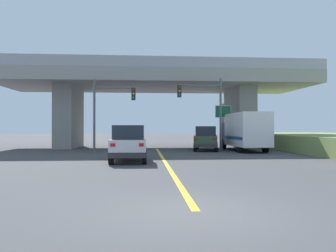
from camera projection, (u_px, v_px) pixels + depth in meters
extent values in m
plane|color=#424244|center=(156.00, 147.00, 31.73)|extent=(160.00, 160.00, 0.00)
cube|color=gray|center=(156.00, 82.00, 31.77)|extent=(29.16, 9.69, 1.16)
cube|color=gray|center=(69.00, 117.00, 31.14)|extent=(1.67, 5.81, 5.82)
cube|color=gray|center=(239.00, 118.00, 32.36)|extent=(1.67, 5.81, 5.82)
cube|color=#9EA0A5|center=(158.00, 61.00, 27.10)|extent=(29.16, 0.20, 0.90)
cube|color=#9EA0A5|center=(154.00, 79.00, 36.46)|extent=(29.16, 0.20, 0.90)
cube|color=yellow|center=(165.00, 161.00, 18.27)|extent=(0.20, 22.08, 0.01)
cube|color=silver|center=(129.00, 147.00, 18.49)|extent=(1.89, 4.57, 0.90)
cube|color=#1E232D|center=(129.00, 132.00, 18.16)|extent=(1.66, 2.51, 0.76)
cube|color=#2D2D30|center=(127.00, 155.00, 16.26)|extent=(1.93, 0.20, 0.28)
cube|color=red|center=(113.00, 145.00, 16.14)|extent=(0.24, 0.06, 0.16)
cube|color=red|center=(141.00, 145.00, 16.25)|extent=(0.24, 0.06, 0.16)
cylinder|color=black|center=(117.00, 152.00, 20.16)|extent=(0.26, 0.72, 0.72)
cylinder|color=black|center=(144.00, 152.00, 20.28)|extent=(0.26, 0.72, 0.72)
cylinder|color=black|center=(111.00, 157.00, 16.70)|extent=(0.26, 0.72, 0.72)
cylinder|color=black|center=(144.00, 157.00, 16.82)|extent=(0.26, 0.72, 0.72)
cube|color=#2D4C33|center=(206.00, 141.00, 27.33)|extent=(2.73, 4.67, 0.90)
cube|color=#1E232D|center=(206.00, 131.00, 27.01)|extent=(2.09, 2.70, 0.76)
cube|color=#2D2D30|center=(205.00, 146.00, 25.21)|extent=(1.86, 0.60, 0.28)
cube|color=red|center=(197.00, 139.00, 25.24)|extent=(0.25, 0.11, 0.16)
cube|color=red|center=(214.00, 139.00, 25.05)|extent=(0.25, 0.11, 0.16)
cylinder|color=black|center=(198.00, 145.00, 29.07)|extent=(0.41, 0.76, 0.72)
cylinder|color=black|center=(216.00, 145.00, 28.83)|extent=(0.41, 0.76, 0.72)
cylinder|color=black|center=(195.00, 147.00, 25.82)|extent=(0.41, 0.76, 0.72)
cylinder|color=black|center=(216.00, 147.00, 25.59)|extent=(0.41, 0.76, 0.72)
cube|color=navy|center=(234.00, 133.00, 29.63)|extent=(2.20, 2.00, 1.90)
cube|color=white|center=(247.00, 129.00, 26.02)|extent=(2.31, 5.24, 2.62)
cube|color=#195999|center=(247.00, 138.00, 26.01)|extent=(2.33, 5.14, 0.24)
cylinder|color=black|center=(224.00, 144.00, 29.55)|extent=(0.30, 0.90, 0.90)
cylinder|color=black|center=(245.00, 144.00, 29.69)|extent=(0.30, 0.90, 0.90)
cylinder|color=black|center=(240.00, 147.00, 24.63)|extent=(0.30, 0.90, 0.90)
cylinder|color=black|center=(265.00, 147.00, 24.78)|extent=(0.30, 0.90, 0.90)
cylinder|color=#56595E|center=(221.00, 115.00, 26.22)|extent=(0.18, 0.18, 5.87)
cylinder|color=#56595E|center=(200.00, 86.00, 26.11)|extent=(3.35, 0.12, 0.12)
cube|color=#232326|center=(179.00, 91.00, 25.99)|extent=(0.32, 0.26, 0.96)
sphere|color=red|center=(179.00, 87.00, 25.84)|extent=(0.16, 0.16, 0.16)
sphere|color=gold|center=(179.00, 91.00, 25.84)|extent=(0.16, 0.16, 0.16)
sphere|color=green|center=(179.00, 95.00, 25.84)|extent=(0.16, 0.16, 0.16)
cylinder|color=#56595E|center=(94.00, 116.00, 25.21)|extent=(0.18, 0.18, 5.68)
cylinder|color=#56595E|center=(114.00, 88.00, 25.34)|extent=(3.02, 0.12, 0.12)
cube|color=#232326|center=(133.00, 94.00, 25.45)|extent=(0.32, 0.26, 0.96)
sphere|color=red|center=(133.00, 90.00, 25.30)|extent=(0.16, 0.16, 0.16)
sphere|color=gold|center=(133.00, 94.00, 25.30)|extent=(0.16, 0.16, 0.16)
sphere|color=green|center=(133.00, 98.00, 25.29)|extent=(0.16, 0.16, 0.16)
cylinder|color=#56595E|center=(223.00, 126.00, 29.40)|extent=(0.14, 0.14, 4.07)
cube|color=#146638|center=(223.00, 112.00, 29.35)|extent=(1.36, 0.08, 1.02)
cube|color=white|center=(223.00, 112.00, 29.34)|extent=(1.44, 0.04, 1.10)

